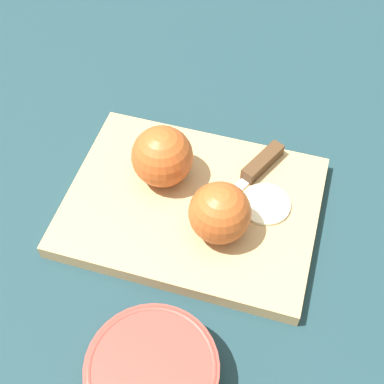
% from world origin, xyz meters
% --- Properties ---
extents(ground_plane, '(4.00, 4.00, 0.00)m').
position_xyz_m(ground_plane, '(0.00, 0.00, 0.00)').
color(ground_plane, '#193338').
extents(cutting_board, '(0.35, 0.27, 0.02)m').
position_xyz_m(cutting_board, '(0.00, 0.00, 0.01)').
color(cutting_board, tan).
rests_on(cutting_board, ground_plane).
extents(apple_half_left, '(0.08, 0.08, 0.08)m').
position_xyz_m(apple_half_left, '(-0.05, 0.03, 0.06)').
color(apple_half_left, '#AD4C1E').
rests_on(apple_half_left, cutting_board).
extents(apple_half_right, '(0.08, 0.08, 0.08)m').
position_xyz_m(apple_half_right, '(0.05, -0.03, 0.06)').
color(apple_half_right, '#AD4C1E').
rests_on(apple_half_right, cutting_board).
extents(knife, '(0.07, 0.16, 0.02)m').
position_xyz_m(knife, '(0.07, 0.08, 0.03)').
color(knife, silver).
rests_on(knife, cutting_board).
extents(apple_slice, '(0.07, 0.07, 0.00)m').
position_xyz_m(apple_slice, '(0.09, 0.03, 0.02)').
color(apple_slice, beige).
rests_on(apple_slice, cutting_board).
extents(bowl, '(0.14, 0.14, 0.05)m').
position_xyz_m(bowl, '(0.04, -0.23, 0.03)').
color(bowl, '#99382D').
rests_on(bowl, ground_plane).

